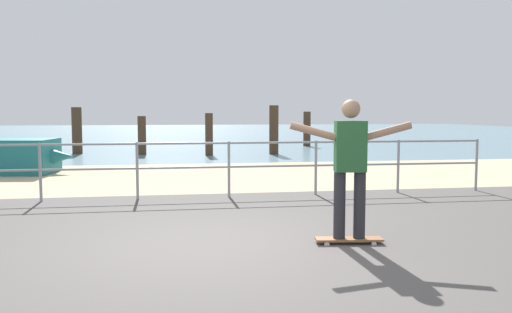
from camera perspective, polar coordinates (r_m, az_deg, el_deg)
ground_plane at (r=5.27m, az=-3.37°, el=-12.67°), size 24.00×10.00×0.04m
beach_strip at (r=13.11m, az=-6.91°, el=-2.15°), size 24.00×6.00×0.04m
sea_surface at (r=41.04m, az=-8.47°, el=2.56°), size 72.00×50.00×0.04m
railing_fence at (r=9.65m, az=-7.86°, el=-0.48°), size 11.66×0.05×1.05m
skateboard at (r=6.45m, az=10.06°, el=-8.85°), size 0.82×0.30×0.08m
skateboarder at (r=6.29m, az=10.19°, el=-0.42°), size 1.45×0.27×1.65m
groyne_post_0 at (r=20.85m, az=-18.86°, el=2.65°), size 0.37×0.37×1.77m
groyne_post_1 at (r=19.89m, az=-12.27°, el=2.23°), size 0.30×0.30×1.45m
groyne_post_2 at (r=19.12m, az=-5.12°, el=2.39°), size 0.28×0.28×1.56m
groyne_post_3 at (r=19.60m, az=1.95°, el=2.88°), size 0.34×0.34×1.84m
groyne_post_4 at (r=24.45m, az=5.55°, el=2.98°), size 0.33×0.33×1.62m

